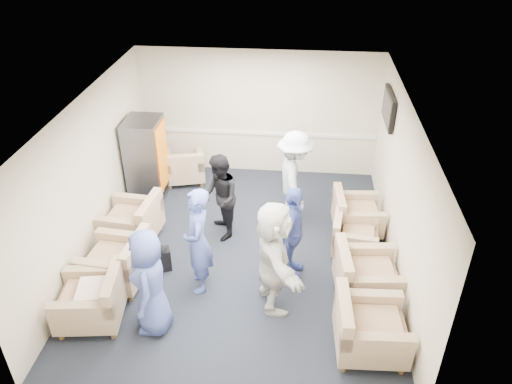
# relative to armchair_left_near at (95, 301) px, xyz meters

# --- Properties ---
(floor) EXTENTS (6.00, 6.00, 0.00)m
(floor) POSITION_rel_armchair_left_near_xyz_m (1.93, 1.72, -0.36)
(floor) COLOR black
(floor) RESTS_ON ground
(ceiling) EXTENTS (6.00, 6.00, 0.00)m
(ceiling) POSITION_rel_armchair_left_near_xyz_m (1.93, 1.72, 2.34)
(ceiling) COLOR silver
(ceiling) RESTS_ON back_wall
(back_wall) EXTENTS (5.00, 0.02, 2.70)m
(back_wall) POSITION_rel_armchair_left_near_xyz_m (1.93, 4.72, 0.99)
(back_wall) COLOR beige
(back_wall) RESTS_ON floor
(front_wall) EXTENTS (5.00, 0.02, 2.70)m
(front_wall) POSITION_rel_armchair_left_near_xyz_m (1.93, -1.28, 0.99)
(front_wall) COLOR beige
(front_wall) RESTS_ON floor
(left_wall) EXTENTS (0.02, 6.00, 2.70)m
(left_wall) POSITION_rel_armchair_left_near_xyz_m (-0.57, 1.72, 0.99)
(left_wall) COLOR beige
(left_wall) RESTS_ON floor
(right_wall) EXTENTS (0.02, 6.00, 2.70)m
(right_wall) POSITION_rel_armchair_left_near_xyz_m (4.43, 1.72, 0.99)
(right_wall) COLOR beige
(right_wall) RESTS_ON floor
(chair_rail) EXTENTS (4.98, 0.04, 0.06)m
(chair_rail) POSITION_rel_armchair_left_near_xyz_m (1.93, 4.70, 0.54)
(chair_rail) COLOR silver
(chair_rail) RESTS_ON back_wall
(tv) EXTENTS (0.10, 1.00, 0.58)m
(tv) POSITION_rel_armchair_left_near_xyz_m (4.37, 3.52, 1.69)
(tv) COLOR black
(tv) RESTS_ON right_wall
(armchair_left_near) EXTENTS (1.00, 1.00, 0.71)m
(armchair_left_near) POSITION_rel_armchair_left_near_xyz_m (0.00, 0.00, 0.00)
(armchair_left_near) COLOR tan
(armchair_left_near) RESTS_ON floor
(armchair_left_mid) EXTENTS (1.01, 1.01, 0.74)m
(armchair_left_mid) POSITION_rel_armchair_left_near_xyz_m (0.08, 0.83, 0.01)
(armchair_left_mid) COLOR tan
(armchair_left_mid) RESTS_ON floor
(armchair_left_far) EXTENTS (1.00, 1.00, 0.73)m
(armchair_left_far) POSITION_rel_armchair_left_near_xyz_m (-0.01, 1.94, 0.01)
(armchair_left_far) COLOR tan
(armchair_left_far) RESTS_ON floor
(armchair_right_near) EXTENTS (0.97, 0.97, 0.74)m
(armchair_right_near) POSITION_rel_armchair_left_near_xyz_m (3.82, -0.19, 0.01)
(armchair_right_near) COLOR tan
(armchair_right_near) RESTS_ON floor
(armchair_right_midnear) EXTENTS (1.01, 1.01, 0.74)m
(armchair_right_midnear) POSITION_rel_armchair_left_near_xyz_m (3.87, 0.87, 0.01)
(armchair_right_midnear) COLOR tan
(armchair_right_midnear) RESTS_ON floor
(armchair_right_midfar) EXTENTS (0.85, 0.85, 0.60)m
(armchair_right_midfar) POSITION_rel_armchair_left_near_xyz_m (3.79, 1.97, -0.06)
(armchair_right_midfar) COLOR tan
(armchair_right_midfar) RESTS_ON floor
(armchair_right_far) EXTENTS (0.90, 0.90, 0.67)m
(armchair_right_far) POSITION_rel_armchair_left_near_xyz_m (3.86, 2.58, -0.02)
(armchair_right_far) COLOR tan
(armchair_right_far) RESTS_ON floor
(armchair_corner) EXTENTS (1.00, 1.00, 0.65)m
(armchair_corner) POSITION_rel_armchair_left_near_xyz_m (0.42, 4.06, -0.03)
(armchair_corner) COLOR tan
(armchair_corner) RESTS_ON floor
(vending_machine) EXTENTS (0.68, 0.79, 1.67)m
(vending_machine) POSITION_rel_armchair_left_near_xyz_m (-0.16, 3.43, 0.48)
(vending_machine) COLOR #53545C
(vending_machine) RESTS_ON floor
(backpack) EXTENTS (0.33, 0.29, 0.48)m
(backpack) POSITION_rel_armchair_left_near_xyz_m (0.66, 1.19, -0.11)
(backpack) COLOR black
(backpack) RESTS_ON floor
(pillow) EXTENTS (0.46, 0.55, 0.14)m
(pillow) POSITION_rel_armchair_left_near_xyz_m (-0.01, -0.01, 0.19)
(pillow) COLOR white
(pillow) RESTS_ON armchair_left_near
(person_front_left) EXTENTS (0.62, 0.86, 1.64)m
(person_front_left) POSITION_rel_armchair_left_near_xyz_m (0.87, -0.04, 0.47)
(person_front_left) COLOR #4556A6
(person_front_left) RESTS_ON floor
(person_mid_left) EXTENTS (0.54, 0.71, 1.76)m
(person_mid_left) POSITION_rel_armchair_left_near_xyz_m (1.37, 0.85, 0.53)
(person_mid_left) COLOR #4556A6
(person_mid_left) RESTS_ON floor
(person_back_left) EXTENTS (0.82, 0.93, 1.59)m
(person_back_left) POSITION_rel_armchair_left_near_xyz_m (1.48, 2.22, 0.44)
(person_back_left) COLOR black
(person_back_left) RESTS_ON floor
(person_back_right) EXTENTS (0.89, 1.28, 1.81)m
(person_back_right) POSITION_rel_armchair_left_near_xyz_m (2.75, 2.84, 0.55)
(person_back_right) COLOR white
(person_back_right) RESTS_ON floor
(person_mid_right) EXTENTS (0.54, 1.00, 1.62)m
(person_mid_right) POSITION_rel_armchair_left_near_xyz_m (2.77, 1.29, 0.45)
(person_mid_right) COLOR #4556A6
(person_mid_right) RESTS_ON floor
(person_front_right) EXTENTS (0.94, 1.74, 1.79)m
(person_front_right) POSITION_rel_armchair_left_near_xyz_m (2.53, 0.58, 0.54)
(person_front_right) COLOR silver
(person_front_right) RESTS_ON floor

